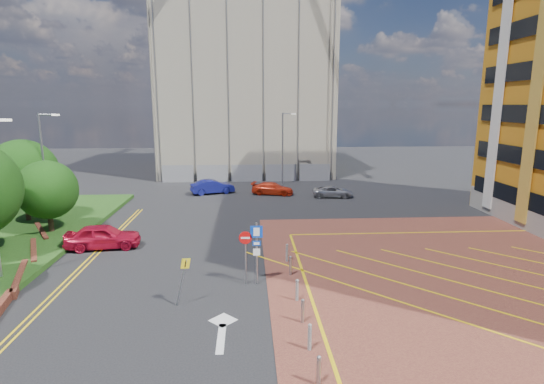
{
  "coord_description": "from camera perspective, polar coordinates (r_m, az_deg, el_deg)",
  "views": [
    {
      "loc": [
        0.11,
        -18.99,
        8.88
      ],
      "look_at": [
        1.38,
        2.97,
        4.32
      ],
      "focal_mm": 28.0,
      "sensor_mm": 36.0,
      "label": 1
    }
  ],
  "objects": [
    {
      "name": "lamp_back",
      "position": [
        47.38,
        1.52,
        6.23
      ],
      "size": [
        1.53,
        0.16,
        8.0
      ],
      "color": "#9EA0A8",
      "rests_on": "ground"
    },
    {
      "name": "sign_cluster",
      "position": [
        21.15,
        -2.64,
        -7.42
      ],
      "size": [
        1.17,
        0.12,
        3.2
      ],
      "color": "#9EA0A8",
      "rests_on": "ground"
    },
    {
      "name": "retaining_wall",
      "position": [
        25.65,
        -31.23,
        -9.84
      ],
      "size": [
        6.06,
        20.33,
        0.4
      ],
      "color": "brown",
      "rests_on": "ground"
    },
    {
      "name": "construction_building",
      "position": [
        59.03,
        -3.52,
        13.75
      ],
      "size": [
        21.2,
        19.2,
        22.0
      ],
      "primitive_type": "cube",
      "color": "#A19583",
      "rests_on": "ground"
    },
    {
      "name": "tree_c",
      "position": [
        32.53,
        -27.98,
        0.26
      ],
      "size": [
        4.0,
        4.0,
        4.9
      ],
      "color": "#3D2B1C",
      "rests_on": "grass_bed"
    },
    {
      "name": "tree_d",
      "position": [
        36.39,
        -30.45,
        2.18
      ],
      "size": [
        5.0,
        5.0,
        6.08
      ],
      "color": "#3D2B1C",
      "rests_on": "grass_bed"
    },
    {
      "name": "car_red_left",
      "position": [
        28.71,
        -21.76,
        -5.56
      ],
      "size": [
        4.7,
        2.34,
        1.54
      ],
      "primitive_type": "imported",
      "rotation": [
        0.0,
        0.0,
        1.69
      ],
      "color": "#B40F2B",
      "rests_on": "ground"
    },
    {
      "name": "warning_sign",
      "position": [
        19.56,
        -11.89,
        -10.94
      ],
      "size": [
        0.72,
        0.41,
        2.25
      ],
      "color": "#9EA0A8",
      "rests_on": "ground"
    },
    {
      "name": "construction_fence",
      "position": [
        49.63,
        -2.24,
        2.57
      ],
      "size": [
        21.6,
        0.06,
        2.0
      ],
      "primitive_type": "cube",
      "color": "gray",
      "rests_on": "ground"
    },
    {
      "name": "bollard_row",
      "position": [
        19.39,
        3.62,
        -14.02
      ],
      "size": [
        0.14,
        11.14,
        0.9
      ],
      "color": "#9EA0A8",
      "rests_on": "forecourt"
    },
    {
      "name": "car_blue_back",
      "position": [
        43.25,
        -8.02,
        0.71
      ],
      "size": [
        4.58,
        2.84,
        1.43
      ],
      "primitive_type": "imported",
      "rotation": [
        0.0,
        0.0,
        1.9
      ],
      "color": "navy",
      "rests_on": "ground"
    },
    {
      "name": "ground",
      "position": [
        20.97,
        -3.39,
        -13.36
      ],
      "size": [
        140.0,
        140.0,
        0.0
      ],
      "primitive_type": "plane",
      "color": "black",
      "rests_on": "ground"
    },
    {
      "name": "lamp_left_far",
      "position": [
        34.49,
        -28.25,
        3.29
      ],
      "size": [
        1.53,
        0.16,
        8.0
      ],
      "color": "#9EA0A8",
      "rests_on": "grass_bed"
    },
    {
      "name": "forecourt",
      "position": [
        25.15,
        31.12,
        -10.71
      ],
      "size": [
        26.0,
        26.0,
        0.02
      ],
      "primitive_type": "cube",
      "color": "brown",
      "rests_on": "ground"
    },
    {
      "name": "car_red_back",
      "position": [
        42.46,
        0.07,
        0.47
      ],
      "size": [
        4.47,
        2.67,
        1.21
      ],
      "primitive_type": "imported",
      "rotation": [
        0.0,
        0.0,
        1.32
      ],
      "color": "red",
      "rests_on": "ground"
    },
    {
      "name": "car_silver_back",
      "position": [
        41.71,
        8.18,
        0.06
      ],
      "size": [
        4.11,
        2.28,
        1.09
      ],
      "primitive_type": "imported",
      "rotation": [
        0.0,
        0.0,
        1.45
      ],
      "color": "#9C9CA3",
      "rests_on": "ground"
    }
  ]
}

